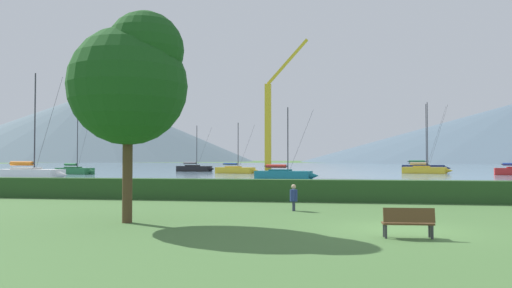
{
  "coord_description": "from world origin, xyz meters",
  "views": [
    {
      "loc": [
        -2.16,
        -18.05,
        2.47
      ],
      "look_at": [
        -13.01,
        48.06,
        4.41
      ],
      "focal_mm": 35.13,
      "sensor_mm": 36.0,
      "label": 1
    }
  ],
  "objects": [
    {
      "name": "sailboat_slip_9",
      "position": [
        11.78,
        66.81,
        0.66
      ],
      "size": [
        7.86,
        4.34,
        11.62
      ],
      "rotation": [
        0.0,
        0.0,
        -0.33
      ],
      "color": "gold",
      "rests_on": "harbor_water"
    },
    {
      "name": "ground_plane",
      "position": [
        0.0,
        0.0,
        0.0
      ],
      "size": [
        1000.0,
        1000.0,
        0.0
      ],
      "primitive_type": "plane",
      "color": "#477038"
    },
    {
      "name": "sailboat_slip_8",
      "position": [
        -8.34,
        39.8,
        0.61
      ],
      "size": [
        7.62,
        3.5,
        8.41
      ],
      "rotation": [
        0.0,
        0.0,
        -0.21
      ],
      "color": "#19707A",
      "rests_on": "harbor_water"
    },
    {
      "name": "sailboat_slip_1",
      "position": [
        -18.82,
        62.78,
        0.61
      ],
      "size": [
        7.52,
        3.69,
        8.36
      ],
      "rotation": [
        0.0,
        0.0,
        -0.25
      ],
      "color": "gold",
      "rests_on": "harbor_water"
    },
    {
      "name": "person_seated_viewer",
      "position": [
        -4.23,
        5.58,
        0.69
      ],
      "size": [
        0.36,
        0.57,
        1.25
      ],
      "rotation": [
        0.0,
        0.0,
        0.11
      ],
      "color": "#2D3347",
      "rests_on": "ground_plane"
    },
    {
      "name": "distant_hill_west_ridge",
      "position": [
        -205.78,
        389.28,
        28.03
      ],
      "size": [
        257.6,
        257.6,
        56.06
      ],
      "primitive_type": "cone",
      "color": "#425666",
      "rests_on": "ground_plane"
    },
    {
      "name": "sailboat_slip_4",
      "position": [
        14.0,
        81.81,
        0.76
      ],
      "size": [
        9.1,
        3.51,
        12.91
      ],
      "rotation": [
        0.0,
        0.0,
        -0.11
      ],
      "color": "navy",
      "rests_on": "harbor_water"
    },
    {
      "name": "park_bench_under_tree",
      "position": [
        -0.02,
        -1.95,
        0.53
      ],
      "size": [
        1.59,
        0.59,
        0.95
      ],
      "rotation": [
        0.0,
        0.0,
        0.07
      ],
      "color": "brown",
      "rests_on": "ground_plane"
    },
    {
      "name": "distant_hill_central_peak",
      "position": [
        -207.13,
        376.31,
        28.89
      ],
      "size": [
        272.59,
        272.59,
        57.78
      ],
      "primitive_type": "cone",
      "color": "slate",
      "rests_on": "ground_plane"
    },
    {
      "name": "sailboat_slip_6",
      "position": [
        -36.91,
        34.24,
        0.76
      ],
      "size": [
        9.16,
        3.59,
        12.25
      ],
      "rotation": [
        0.0,
        0.0,
        -0.12
      ],
      "color": "white",
      "rests_on": "harbor_water"
    },
    {
      "name": "sailboat_slip_5",
      "position": [
        -29.01,
        73.65,
        0.62
      ],
      "size": [
        7.73,
        3.49,
        8.7
      ],
      "rotation": [
        0.0,
        0.0,
        -0.2
      ],
      "color": "black",
      "rests_on": "harbor_water"
    },
    {
      "name": "hedge_line",
      "position": [
        0.0,
        11.0,
        0.62
      ],
      "size": [
        80.0,
        1.2,
        1.25
      ],
      "primitive_type": "cube",
      "color": "#284C23",
      "rests_on": "ground_plane"
    },
    {
      "name": "harbor_water",
      "position": [
        0.0,
        137.0,
        0.0
      ],
      "size": [
        320.0,
        246.0,
        0.0
      ],
      "primitive_type": "cube",
      "color": "slate",
      "rests_on": "ground_plane"
    },
    {
      "name": "sailboat_slip_10",
      "position": [
        -42.75,
        54.57,
        0.62
      ],
      "size": [
        7.39,
        3.87,
        10.32
      ],
      "rotation": [
        0.0,
        0.0,
        -0.29
      ],
      "color": "#236B38",
      "rests_on": "harbor_water"
    },
    {
      "name": "dock_crane",
      "position": [
        -11.22,
        48.57,
        5.71
      ],
      "size": [
        6.44,
        2.0,
        18.49
      ],
      "color": "#333338",
      "rests_on": "ground_plane"
    },
    {
      "name": "park_tree",
      "position": [
        -10.04,
        0.2,
        5.57
      ],
      "size": [
        4.6,
        4.6,
        8.16
      ],
      "color": "#4C3823",
      "rests_on": "ground_plane"
    }
  ]
}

